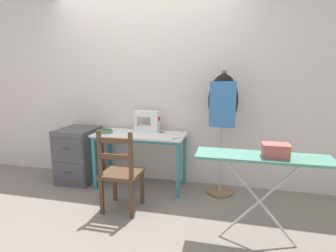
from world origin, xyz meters
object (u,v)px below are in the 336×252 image
Objects in this scene: thread_spool_near_machine at (161,132)px; thread_spool_mid_table at (164,132)px; ironing_board at (262,161)px; scissors at (175,139)px; sewing_machine at (148,122)px; fabric_bowl at (106,131)px; filing_cabinet at (79,155)px; storage_box at (276,150)px; wooden_chair at (121,173)px; dress_form at (223,107)px.

thread_spool_near_machine is 1.33× the size of thread_spool_mid_table.
ironing_board reaches higher than thread_spool_near_machine.
thread_spool_mid_table is 1.44m from ironing_board.
thread_spool_mid_table is at bearing 128.70° from scissors.
sewing_machine is 2.15× the size of fabric_bowl.
thread_spool_mid_table reaches higher than scissors.
scissors is 0.14× the size of filing_cabinet.
ironing_board is (0.89, -0.71, 0.03)m from scissors.
thread_spool_mid_table is at bearing 2.29° from filing_cabinet.
sewing_machine is 1.10m from filing_cabinet.
scissors is at bearing 143.32° from storage_box.
filing_cabinet reaches higher than scissors.
wooden_chair is (0.44, -0.57, -0.32)m from fabric_bowl.
dress_form is (0.72, -0.03, 0.35)m from thread_spool_mid_table.
storage_box is (1.48, -0.27, 0.43)m from wooden_chair.
dress_form is at bearing 115.93° from storage_box.
fabric_bowl is 0.73× the size of storage_box.
fabric_bowl is 1.50m from dress_form.
scissors is 0.10× the size of ironing_board.
thread_spool_near_machine is 0.21× the size of storage_box.
storage_box is at bearing -10.32° from wooden_chair.
sewing_machine is at bearing 142.26° from ironing_board.
fabric_bowl is at bearing 156.40° from storage_box.
filing_cabinet is (-0.48, 0.09, -0.38)m from fabric_bowl.
filing_cabinet is at bearing -179.42° from dress_form.
dress_form is at bearing -6.17° from sewing_machine.
filing_cabinet is 3.45× the size of storage_box.
storage_box is (1.23, -0.99, 0.12)m from thread_spool_near_machine.
storage_box reaches higher than scissors.
thread_spool_mid_table reaches higher than filing_cabinet.
scissors is at bearing -158.27° from dress_form.
dress_form is 7.09× the size of storage_box.
sewing_machine is 1.76m from storage_box.
fabric_bowl is at bearing -169.62° from thread_spool_mid_table.
storage_box reaches higher than thread_spool_mid_table.
sewing_machine reaches higher than ironing_board.
scissors is (0.93, -0.10, -0.02)m from fabric_bowl.
scissors is at bearing -6.33° from fabric_bowl.
wooden_chair is 1.13m from filing_cabinet.
sewing_machine is 1.68m from ironing_board.
fabric_bowl is at bearing -175.82° from dress_form.
fabric_bowl is 2.00m from ironing_board.
storage_box is at bearing -64.07° from dress_form.
wooden_chair reaches higher than thread_spool_mid_table.
scissors is at bearing 43.17° from wooden_chair.
wooden_chair reaches higher than fabric_bowl.
wooden_chair is at bearing 169.68° from storage_box.
sewing_machine is at bearing 7.13° from filing_cabinet.
storage_box is at bearing -39.58° from thread_spool_mid_table.
wooden_chair is 0.60× the size of dress_form.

